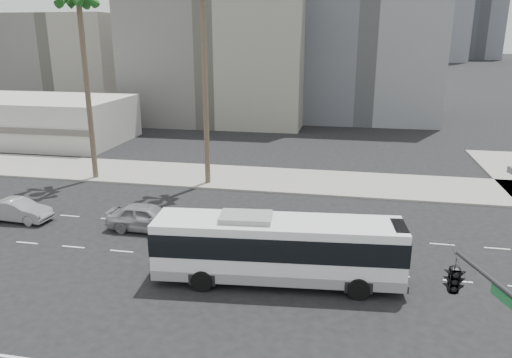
% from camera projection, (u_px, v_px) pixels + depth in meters
% --- Properties ---
extents(ground, '(700.00, 700.00, 0.00)m').
position_uv_depth(ground, '(224.00, 261.00, 26.06)').
color(ground, black).
rests_on(ground, ground).
extents(sidewalk_north, '(120.00, 7.00, 0.15)m').
position_uv_depth(sidewalk_north, '(271.00, 179.00, 40.62)').
color(sidewalk_north, gray).
rests_on(sidewalk_north, ground).
extents(commercial_low, '(22.00, 12.16, 5.00)m').
position_uv_depth(commercial_low, '(30.00, 119.00, 55.34)').
color(commercial_low, '#B5B4AC').
rests_on(commercial_low, ground).
extents(midrise_beige_west, '(24.00, 18.00, 18.00)m').
position_uv_depth(midrise_beige_west, '(222.00, 56.00, 68.03)').
color(midrise_beige_west, slate).
rests_on(midrise_beige_west, ground).
extents(midrise_gray_center, '(20.00, 20.00, 26.00)m').
position_uv_depth(midrise_gray_center, '(367.00, 27.00, 69.77)').
color(midrise_gray_center, slate).
rests_on(midrise_gray_center, ground).
extents(midrise_beige_far, '(18.00, 16.00, 15.00)m').
position_uv_depth(midrise_beige_far, '(75.00, 63.00, 77.97)').
color(midrise_beige_far, slate).
rests_on(midrise_beige_far, ground).
extents(highrise_far, '(22.00, 22.00, 60.00)m').
position_uv_depth(highrise_far, '(481.00, 0.00, 249.06)').
color(highrise_far, '#4C505A').
rests_on(highrise_far, ground).
extents(city_bus, '(12.26, 3.79, 3.47)m').
position_uv_depth(city_bus, '(278.00, 247.00, 23.36)').
color(city_bus, silver).
rests_on(city_bus, ground).
extents(car_a, '(2.09, 5.08, 1.72)m').
position_uv_depth(car_a, '(147.00, 217.00, 29.92)').
color(car_a, gray).
rests_on(car_a, ground).
extents(car_b, '(1.75, 4.47, 1.45)m').
position_uv_depth(car_b, '(18.00, 210.00, 31.53)').
color(car_b, gray).
rests_on(car_b, ground).
extents(traffic_signal, '(2.81, 3.89, 6.08)m').
position_uv_depth(traffic_signal, '(461.00, 289.00, 13.12)').
color(traffic_signal, '#262628').
rests_on(traffic_signal, ground).
extents(palm_mid, '(5.13, 5.13, 15.84)m').
position_uv_depth(palm_mid, '(79.00, 2.00, 37.01)').
color(palm_mid, brown).
rests_on(palm_mid, ground).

